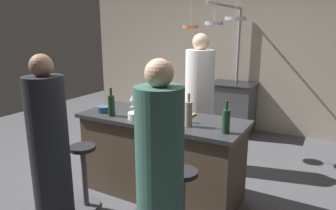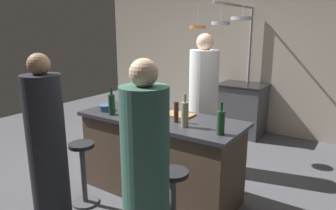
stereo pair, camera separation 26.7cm
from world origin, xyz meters
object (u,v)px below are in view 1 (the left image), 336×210
object	(u,v)px
potted_plant	(112,119)
mixing_bowl_ceramic	(137,116)
cutting_board	(179,114)
wine_glass_by_chef	(132,99)
stove_range	(231,108)
bar_stool_left	(84,174)
wine_glass_near_left_guest	(143,99)
guest_right	(160,181)
wine_glass_near_right_guest	(151,104)
pepper_mill	(179,112)
mixing_bowl_blue	(104,109)
wine_bottle_green	(226,121)
wine_bottle_red	(111,105)
wine_bottle_white	(189,114)
bar_stool_right	(182,203)
chef	(199,107)
guest_left	(50,153)

from	to	relation	value
potted_plant	mixing_bowl_ceramic	size ratio (longest dim) A/B	2.85
cutting_board	wine_glass_by_chef	distance (m)	0.66
stove_range	bar_stool_left	size ratio (longest dim) A/B	1.31
wine_glass_near_left_guest	guest_right	bearing A→B (deg)	-52.03
wine_glass_near_right_guest	pepper_mill	bearing A→B (deg)	-18.65
potted_plant	wine_glass_by_chef	bearing A→B (deg)	-41.15
mixing_bowl_blue	mixing_bowl_ceramic	xyz separation A→B (m)	(0.48, -0.04, 0.00)
guest_right	wine_bottle_green	distance (m)	0.89
guest_right	wine_bottle_red	size ratio (longest dim) A/B	5.31
stove_range	cutting_board	bearing A→B (deg)	-86.67
mixing_bowl_blue	mixing_bowl_ceramic	size ratio (longest dim) A/B	0.84
wine_bottle_white	wine_bottle_red	xyz separation A→B (m)	(-0.88, -0.07, -0.01)
pepper_mill	wine_glass_by_chef	world-z (taller)	pepper_mill
pepper_mill	wine_bottle_green	size ratio (longest dim) A/B	0.70
cutting_board	bar_stool_right	bearing A→B (deg)	-60.81
stove_range	cutting_board	world-z (taller)	cutting_board
stove_range	wine_glass_near_right_guest	world-z (taller)	wine_glass_near_right_guest
wine_bottle_green	wine_glass_by_chef	world-z (taller)	wine_bottle_green
wine_glass_near_left_guest	wine_bottle_white	bearing A→B (deg)	-26.30
potted_plant	wine_bottle_green	xyz separation A→B (m)	(2.49, -1.41, 0.72)
chef	guest_left	world-z (taller)	chef
stove_range	wine_bottle_white	size ratio (longest dim) A/B	2.73
guest_right	mixing_bowl_ceramic	distance (m)	1.11
bar_stool_right	wine_glass_near_left_guest	world-z (taller)	wine_glass_near_left_guest
wine_bottle_green	mixing_bowl_ceramic	bearing A→B (deg)	-178.36
bar_stool_right	mixing_bowl_blue	size ratio (longest dim) A/B	4.43
wine_bottle_green	mixing_bowl_blue	size ratio (longest dim) A/B	1.96
cutting_board	wine_bottle_red	distance (m)	0.73
chef	wine_glass_by_chef	bearing A→B (deg)	-130.88
guest_right	wine_glass_near_right_guest	world-z (taller)	guest_right
wine_bottle_red	mixing_bowl_ceramic	xyz separation A→B (m)	(0.30, 0.04, -0.08)
bar_stool_right	mixing_bowl_ceramic	size ratio (longest dim) A/B	3.73
potted_plant	pepper_mill	world-z (taller)	pepper_mill
wine_glass_near_right_guest	wine_glass_near_left_guest	bearing A→B (deg)	142.69
wine_glass_by_chef	mixing_bowl_blue	xyz separation A→B (m)	(-0.15, -0.34, -0.07)
bar_stool_left	wine_bottle_green	world-z (taller)	wine_bottle_green
wine_glass_near_left_guest	wine_glass_near_right_guest	size ratio (longest dim) A/B	1.00
bar_stool_left	pepper_mill	xyz separation A→B (m)	(0.79, 0.56, 0.63)
cutting_board	mixing_bowl_ceramic	size ratio (longest dim) A/B	1.76
cutting_board	wine_glass_near_right_guest	distance (m)	0.34
wine_glass_near_left_guest	wine_glass_by_chef	bearing A→B (deg)	-162.48
chef	wine_bottle_red	distance (m)	1.24
wine_bottle_white	wine_glass_near_right_guest	distance (m)	0.62
pepper_mill	wine_bottle_white	distance (m)	0.17
wine_bottle_green	wine_glass_near_left_guest	bearing A→B (deg)	161.08
stove_range	guest_left	bearing A→B (deg)	-99.08
chef	wine_glass_near_left_guest	bearing A→B (deg)	-125.62
bar_stool_left	wine_bottle_red	xyz separation A→B (m)	(0.06, 0.40, 0.64)
stove_range	wine_glass_near_right_guest	bearing A→B (deg)	-94.38
cutting_board	wine_bottle_green	size ratio (longest dim) A/B	1.06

